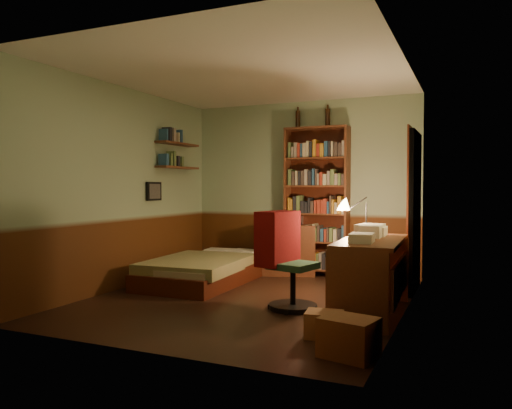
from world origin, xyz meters
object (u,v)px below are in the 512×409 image
at_px(bookshelf, 317,202).
at_px(cardboard_box_a, 349,337).
at_px(desk, 371,277).
at_px(cardboard_box_b, 324,324).
at_px(mini_stereo, 294,220).
at_px(desk_lamp, 366,205).
at_px(office_chair, 293,258).
at_px(bed, 205,260).
at_px(dresser, 287,250).

height_order(bookshelf, cardboard_box_a, bookshelf).
xyz_separation_m(desk, cardboard_box_b, (-0.22, -0.98, -0.27)).
distance_m(mini_stereo, desk, 2.52).
distance_m(desk_lamp, office_chair, 1.19).
relative_size(mini_stereo, cardboard_box_b, 0.74).
relative_size(bed, mini_stereo, 8.52).
bearing_deg(bed, cardboard_box_a, -41.76).
bearing_deg(desk_lamp, bed, 160.31).
bearing_deg(cardboard_box_b, bed, 140.72).
bearing_deg(mini_stereo, desk, -49.20).
height_order(dresser, cardboard_box_b, dresser).
height_order(mini_stereo, cardboard_box_a, mini_stereo).
xyz_separation_m(desk, desk_lamp, (-0.20, 0.72, 0.72)).
height_order(bed, bookshelf, bookshelf).
bearing_deg(dresser, desk, -65.46).
distance_m(dresser, bookshelf, 0.84).
bearing_deg(cardboard_box_b, desk, 77.19).
bearing_deg(cardboard_box_a, mini_stereo, 115.84).
relative_size(mini_stereo, office_chair, 0.21).
xyz_separation_m(office_chair, cardboard_box_a, (0.90, -1.25, -0.40)).
xyz_separation_m(dresser, desk, (1.60, -1.84, 0.01)).
relative_size(bookshelf, cardboard_box_b, 6.86).
distance_m(dresser, cardboard_box_b, 3.14).
bearing_deg(bookshelf, bed, -139.57).
height_order(bookshelf, desk, bookshelf).
bearing_deg(desk_lamp, dresser, 124.18).
height_order(bookshelf, cardboard_box_b, bookshelf).
bearing_deg(desk, bed, 159.32).
bearing_deg(bed, office_chair, -31.14).
bearing_deg(bookshelf, desk, -59.73).
relative_size(dresser, cardboard_box_b, 2.64).
bearing_deg(cardboard_box_a, desk_lamp, 97.80).
distance_m(bed, desk_lamp, 2.36).
relative_size(bed, cardboard_box_b, 6.33).
distance_m(bed, office_chair, 1.89).
bearing_deg(desk, bookshelf, 119.24).
xyz_separation_m(bed, bookshelf, (1.25, 1.10, 0.79)).
bearing_deg(dresser, bed, -145.34).
height_order(dresser, mini_stereo, mini_stereo).
bearing_deg(bookshelf, cardboard_box_b, -72.96).
xyz_separation_m(office_chair, cardboard_box_b, (0.58, -0.84, -0.44)).
bearing_deg(desk_lamp, cardboard_box_b, -108.00).
distance_m(bed, desk, 2.55).
distance_m(mini_stereo, cardboard_box_a, 3.78).
bearing_deg(bed, desk, -19.04).
xyz_separation_m(mini_stereo, desk, (1.53, -1.96, -0.43)).
relative_size(dresser, mini_stereo, 3.55).
distance_m(dresser, mini_stereo, 0.46).
relative_size(dresser, desk, 0.58).
relative_size(dresser, office_chair, 0.76).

